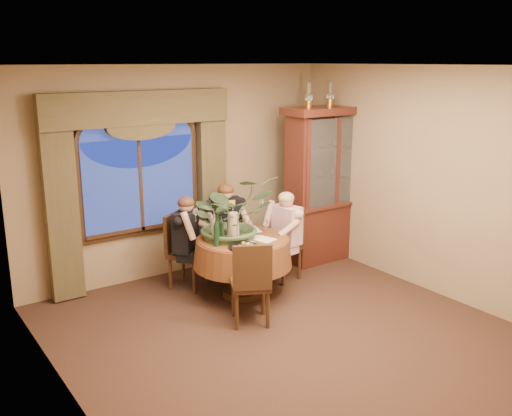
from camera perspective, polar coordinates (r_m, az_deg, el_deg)
floor at (r=6.19m, az=3.74°, el=-12.87°), size 5.00×5.00×0.00m
wall_back at (r=7.74m, az=-7.65°, el=3.66°), size 4.50×0.00×4.50m
wall_right at (r=7.27m, az=17.99°, el=2.35°), size 0.00×5.00×5.00m
ceiling at (r=5.50m, az=4.24°, el=14.02°), size 5.00×5.00×0.00m
window at (r=7.45m, az=-11.48°, el=2.28°), size 1.62×0.10×1.32m
arched_transom at (r=7.33m, az=-11.79°, el=8.25°), size 1.60×0.06×0.44m
drapery_left at (r=7.10m, az=-18.90°, el=0.18°), size 0.38×0.14×2.32m
drapery_right at (r=7.89m, az=-4.42°, el=2.31°), size 0.38×0.14×2.32m
swag_valance at (r=7.24m, az=-11.62°, el=9.77°), size 2.45×0.16×0.42m
dining_table at (r=7.07m, az=-1.34°, el=-5.93°), size 1.29×1.29×0.75m
china_cabinet at (r=8.30m, az=7.15°, el=2.37°), size 1.37×0.54×2.22m
oil_lamp_left at (r=7.88m, az=5.31°, el=11.17°), size 0.11×0.11×0.34m
oil_lamp_center at (r=8.13m, az=7.44°, el=11.22°), size 0.11×0.11×0.34m
oil_lamp_right at (r=8.39m, az=9.43°, el=11.25°), size 0.11×0.11×0.34m
chair_right at (r=7.56m, az=2.58°, el=-3.70°), size 0.50×0.50×0.96m
chair_back_right at (r=7.76m, az=-3.12°, el=-3.24°), size 0.52×0.52×0.96m
chair_back at (r=7.34m, az=-6.82°, el=-4.36°), size 0.58×0.58×0.96m
chair_front_left at (r=6.33m, az=-0.59°, el=-7.41°), size 0.57×0.57×0.96m
person_pink at (r=7.50m, az=3.08°, el=-2.86°), size 0.46×0.49×1.21m
person_back at (r=7.23m, az=-7.02°, el=-3.55°), size 0.60×0.59×1.23m
person_scarf at (r=7.69m, az=-3.02°, el=-2.16°), size 0.56×0.53×1.28m
stoneware_vase at (r=6.93m, az=-2.32°, el=-1.73°), size 0.17×0.17×0.31m
centerpiece_plant at (r=6.83m, az=-2.52°, el=2.34°), size 1.05×1.16×0.91m
olive_bowl at (r=6.89m, az=-0.87°, el=-2.94°), size 0.16×0.16×0.05m
cheese_platter at (r=6.57m, az=-1.18°, el=-3.94°), size 0.37×0.37×0.02m
wine_bottle_0 at (r=6.88m, az=-3.98°, el=-1.80°), size 0.07×0.07×0.33m
wine_bottle_1 at (r=6.62m, az=-3.97°, el=-2.45°), size 0.07×0.07×0.33m
wine_bottle_2 at (r=6.74m, az=-3.53°, el=-2.14°), size 0.07×0.07×0.33m
wine_bottle_3 at (r=6.79m, az=-4.20°, el=-2.02°), size 0.07×0.07×0.33m
tasting_paper_0 at (r=6.90m, az=0.68°, el=-3.11°), size 0.29×0.35×0.00m
tasting_paper_1 at (r=7.27m, az=-0.53°, el=-2.17°), size 0.27×0.34×0.00m
tasting_paper_2 at (r=6.72m, az=-0.90°, el=-3.60°), size 0.25×0.33×0.00m
wine_glass_person_pink at (r=7.17m, az=1.02°, el=-1.70°), size 0.07×0.07×0.18m
wine_glass_person_back at (r=7.04m, az=-4.46°, el=-2.06°), size 0.07×0.07×0.18m
wine_glass_person_scarf at (r=7.28m, az=-2.27°, el=-1.46°), size 0.07×0.07×0.18m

